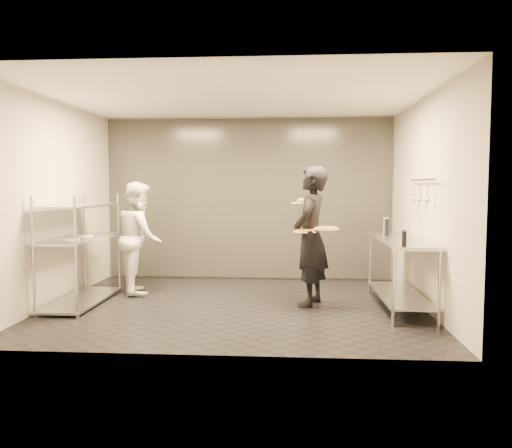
# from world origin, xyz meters

# --- Properties ---
(room_shell) EXTENTS (5.00, 4.00, 2.80)m
(room_shell) POSITION_xyz_m (0.00, 1.18, 1.40)
(room_shell) COLOR black
(room_shell) RESTS_ON ground
(pass_rack) EXTENTS (0.60, 1.60, 1.50)m
(pass_rack) POSITION_xyz_m (-2.15, -0.00, 0.77)
(pass_rack) COLOR #ACAFB3
(pass_rack) RESTS_ON ground
(prep_counter) EXTENTS (0.60, 1.80, 0.92)m
(prep_counter) POSITION_xyz_m (2.18, 0.00, 0.63)
(prep_counter) COLOR #ACAFB3
(prep_counter) RESTS_ON ground
(utensil_rail) EXTENTS (0.07, 1.20, 0.31)m
(utensil_rail) POSITION_xyz_m (2.43, -0.00, 1.55)
(utensil_rail) COLOR #ACAFB3
(utensil_rail) RESTS_ON room_shell
(waiter) EXTENTS (0.63, 0.79, 1.88)m
(waiter) POSITION_xyz_m (1.00, 0.11, 0.94)
(waiter) COLOR black
(waiter) RESTS_ON ground
(chef) EXTENTS (0.87, 0.98, 1.68)m
(chef) POSITION_xyz_m (-1.55, 0.74, 0.84)
(chef) COLOR silver
(chef) RESTS_ON ground
(pizza_plate_near) EXTENTS (0.31, 0.31, 0.05)m
(pizza_plate_near) POSITION_xyz_m (0.92, -0.09, 1.03)
(pizza_plate_near) COLOR white
(pizza_plate_near) RESTS_ON waiter
(pizza_plate_far) EXTENTS (0.34, 0.34, 0.05)m
(pizza_plate_far) POSITION_xyz_m (1.20, -0.09, 1.07)
(pizza_plate_far) COLOR white
(pizza_plate_far) RESTS_ON waiter
(salad_plate) EXTENTS (0.30, 0.30, 0.07)m
(salad_plate) POSITION_xyz_m (0.89, 0.46, 1.40)
(salad_plate) COLOR white
(salad_plate) RESTS_ON waiter
(pos_monitor) EXTENTS (0.10, 0.26, 0.18)m
(pos_monitor) POSITION_xyz_m (2.06, -0.72, 1.01)
(pos_monitor) COLOR black
(pos_monitor) RESTS_ON prep_counter
(bottle_green) EXTENTS (0.07, 0.07, 0.25)m
(bottle_green) POSITION_xyz_m (2.11, 0.68, 1.04)
(bottle_green) COLOR #96A396
(bottle_green) RESTS_ON prep_counter
(bottle_clear) EXTENTS (0.05, 0.05, 0.18)m
(bottle_clear) POSITION_xyz_m (2.32, 0.29, 1.01)
(bottle_clear) COLOR #96A396
(bottle_clear) RESTS_ON prep_counter
(bottle_dark) EXTENTS (0.07, 0.07, 0.24)m
(bottle_dark) POSITION_xyz_m (2.09, 0.48, 1.04)
(bottle_dark) COLOR black
(bottle_dark) RESTS_ON prep_counter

